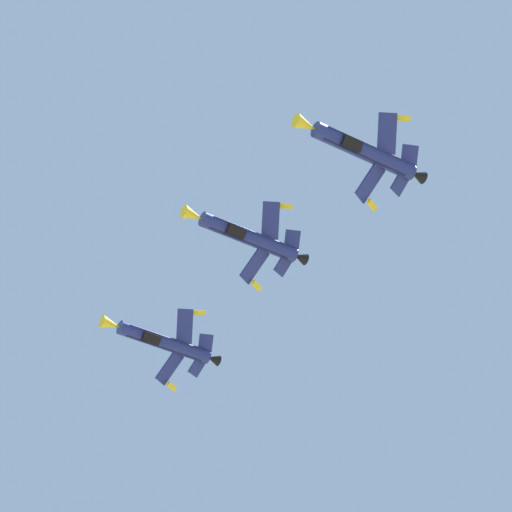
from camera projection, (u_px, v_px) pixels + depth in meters
name	position (u px, v px, depth m)	size (l,w,h in m)	color
fighter_jet_lead	(362.00, 150.00, 124.73)	(14.42, 10.20, 7.98)	navy
fighter_jet_left_wing	(247.00, 236.00, 136.83)	(14.42, 10.17, 7.87)	navy
fighter_jet_right_wing	(162.00, 342.00, 148.07)	(14.42, 10.17, 7.85)	navy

